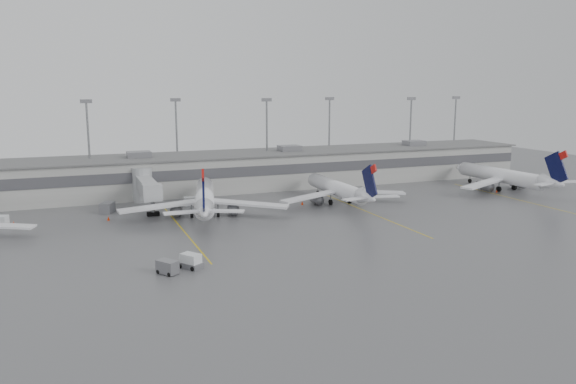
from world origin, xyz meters
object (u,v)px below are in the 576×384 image
object	(u,v)px
jet_mid_right	(339,189)
baggage_tug	(191,262)
jet_mid_left	(205,198)
jet_far_right	(505,176)

from	to	relation	value
jet_mid_right	baggage_tug	size ratio (longest dim) A/B	8.79
jet_mid_right	jet_mid_left	bearing A→B (deg)	-176.57
jet_far_right	baggage_tug	xyz separation A→B (m)	(-77.96, -29.23, -2.59)
jet_far_right	baggage_tug	size ratio (longest dim) A/B	9.61
jet_mid_left	jet_far_right	distance (m)	69.44
jet_mid_right	jet_far_right	bearing A→B (deg)	-0.18
jet_mid_right	jet_far_right	xyz separation A→B (m)	(41.71, -0.55, 0.28)
jet_mid_left	jet_mid_right	distance (m)	27.76
jet_mid_left	jet_far_right	bearing A→B (deg)	14.13
jet_mid_left	baggage_tug	distance (m)	29.78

